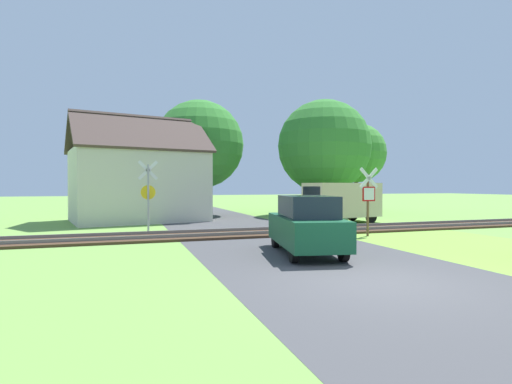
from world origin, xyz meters
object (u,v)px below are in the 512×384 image
at_px(crossing_sign_far, 148,191).
at_px(tree_far, 356,153).
at_px(house, 138,183).
at_px(parked_car, 306,225).
at_px(stop_sign_near, 368,197).
at_px(tree_right, 324,146).
at_px(tree_center, 200,145).
at_px(mail_truck, 340,201).

distance_m(crossing_sign_far, tree_far, 20.00).
xyz_separation_m(house, parked_car, (4.42, -13.69, -1.34)).
bearing_deg(stop_sign_near, crossing_sign_far, -27.00).
distance_m(stop_sign_near, tree_right, 12.38).
bearing_deg(tree_center, house, -143.89).
relative_size(tree_far, mail_truck, 1.40).
xyz_separation_m(stop_sign_near, tree_center, (-4.48, 13.70, 3.34)).
distance_m(stop_sign_near, tree_far, 16.84).
relative_size(stop_sign_near, tree_far, 0.40).
distance_m(tree_far, parked_car, 21.84).
relative_size(crossing_sign_far, tree_right, 0.39).
relative_size(stop_sign_near, mail_truck, 0.55).
xyz_separation_m(tree_right, tree_far, (4.51, 2.94, -0.13)).
distance_m(tree_center, parked_car, 17.26).
distance_m(tree_right, parked_car, 17.03).
distance_m(tree_far, mail_truck, 11.37).
height_order(crossing_sign_far, tree_right, tree_right).
height_order(house, mail_truck, house).
height_order(crossing_sign_far, parked_car, crossing_sign_far).
xyz_separation_m(tree_far, parked_car, (-12.78, -17.28, -3.85)).
relative_size(crossing_sign_far, tree_center, 0.40).
height_order(tree_center, parked_car, tree_center).
bearing_deg(crossing_sign_far, tree_far, 30.81).
bearing_deg(tree_right, tree_center, 163.95).
xyz_separation_m(crossing_sign_far, tree_center, (4.05, 9.58, 3.13)).
bearing_deg(tree_center, tree_right, -16.05).
relative_size(house, mail_truck, 1.67).
height_order(house, parked_car, house).
bearing_deg(crossing_sign_far, mail_truck, 8.24).
distance_m(tree_right, tree_center, 8.80).
bearing_deg(tree_far, tree_right, -146.91).
bearing_deg(house, mail_truck, -36.44).
bearing_deg(tree_far, house, -168.19).
bearing_deg(tree_right, stop_sign_near, -109.47).
xyz_separation_m(tree_far, tree_center, (-12.97, -0.51, 0.22)).
distance_m(tree_far, tree_center, 12.98).
relative_size(crossing_sign_far, mail_truck, 0.63).
height_order(crossing_sign_far, tree_far, tree_far).
distance_m(stop_sign_near, crossing_sign_far, 9.47).
bearing_deg(tree_far, stop_sign_near, -120.89).
bearing_deg(tree_far, parked_car, -126.49).
bearing_deg(tree_center, stop_sign_near, -71.91).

